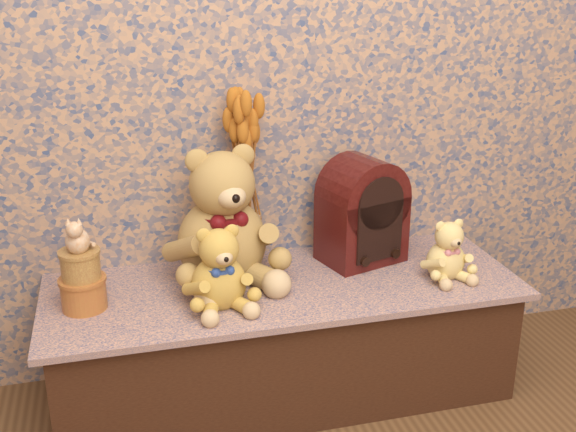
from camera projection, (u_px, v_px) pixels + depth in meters
name	position (u px, v px, depth m)	size (l,w,h in m)	color
display_shelf	(284.00, 338.00, 2.20)	(1.46, 0.53, 0.39)	navy
teddy_large	(221.00, 209.00, 2.10)	(0.36, 0.43, 0.46)	#9F743D
teddy_medium	(218.00, 263.00, 1.95)	(0.21, 0.25, 0.26)	#B48532
teddy_small	(447.00, 246.00, 2.14)	(0.16, 0.19, 0.21)	#E3BC6C
cathedral_radio	(362.00, 210.00, 2.24)	(0.26, 0.18, 0.35)	#3D0C0B
ceramic_vase	(245.00, 240.00, 2.21)	(0.11, 0.11, 0.19)	tan
dried_stalks	(242.00, 143.00, 2.10)	(0.24, 0.24, 0.46)	#B5631D
biscuit_tin_lower	(84.00, 294.00, 1.96)	(0.13, 0.13, 0.09)	gold
biscuit_tin_upper	(80.00, 265.00, 1.93)	(0.11, 0.11, 0.08)	#CFBA5A
cat_figurine	(77.00, 233.00, 1.90)	(0.08, 0.09, 0.11)	silver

